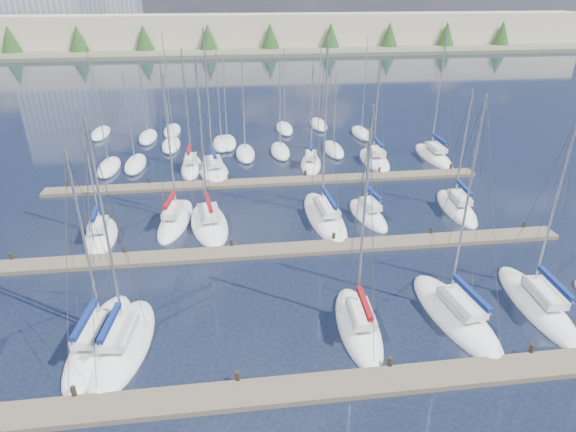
{
  "coord_description": "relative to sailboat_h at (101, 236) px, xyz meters",
  "views": [
    {
      "loc": [
        -3.8,
        -15.64,
        18.56
      ],
      "look_at": [
        0.0,
        14.0,
        4.0
      ],
      "focal_mm": 30.0,
      "sensor_mm": 36.0,
      "label": 1
    }
  ],
  "objects": [
    {
      "name": "sailboat_m",
      "position": [
        30.79,
        1.48,
        -0.0
      ],
      "size": [
        3.26,
        8.28,
        11.39
      ],
      "rotation": [
        0.0,
        0.0,
        -0.1
      ],
      "color": "white",
      "rests_on": "ground"
    },
    {
      "name": "sailboat_e",
      "position": [
        23.84,
        -13.3,
        -0.0
      ],
      "size": [
        3.96,
        9.31,
        14.22
      ],
      "rotation": [
        0.0,
        0.0,
        0.12
      ],
      "color": "white",
      "rests_on": "ground"
    },
    {
      "name": "sailboat_i",
      "position": [
        5.72,
        2.14,
        0.01
      ],
      "size": [
        3.6,
        8.63,
        13.72
      ],
      "rotation": [
        0.0,
        0.0,
        -0.15
      ],
      "color": "white",
      "rests_on": "ground"
    },
    {
      "name": "sailboat_d",
      "position": [
        17.66,
        -13.6,
        0.01
      ],
      "size": [
        2.76,
        7.8,
        12.73
      ],
      "rotation": [
        0.0,
        0.0,
        -0.05
      ],
      "color": "white",
      "rests_on": "ground"
    },
    {
      "name": "dock_mid",
      "position": [
        14.41,
        -4.06,
        -0.03
      ],
      "size": [
        44.0,
        1.93,
        1.1
      ],
      "color": "#6B5E4C",
      "rests_on": "ground"
    },
    {
      "name": "sailboat_q",
      "position": [
        27.16,
        15.14,
        -0.01
      ],
      "size": [
        3.1,
        8.2,
        11.84
      ],
      "rotation": [
        0.0,
        0.0,
        -0.03
      ],
      "color": "white",
      "rests_on": "ground"
    },
    {
      "name": "sailboat_k",
      "position": [
        18.55,
        1.16,
        0.0
      ],
      "size": [
        3.37,
        10.68,
        15.66
      ],
      "rotation": [
        0.0,
        0.0,
        0.05
      ],
      "color": "white",
      "rests_on": "ground"
    },
    {
      "name": "sailboat_n",
      "position": [
        6.4,
        15.27,
        0.02
      ],
      "size": [
        2.31,
        7.36,
        13.38
      ],
      "rotation": [
        0.0,
        0.0,
        -0.01
      ],
      "color": "white",
      "rests_on": "ground"
    },
    {
      "name": "sailboat_f",
      "position": [
        29.46,
        -12.96,
        -0.0
      ],
      "size": [
        3.02,
        9.07,
        12.78
      ],
      "rotation": [
        0.0,
        0.0,
        -0.06
      ],
      "color": "white",
      "rests_on": "ground"
    },
    {
      "name": "dock_near",
      "position": [
        14.41,
        -18.06,
        -0.03
      ],
      "size": [
        44.0,
        1.93,
        1.1
      ],
      "color": "#6B5E4C",
      "rests_on": "ground"
    },
    {
      "name": "sailboat_p",
      "position": [
        19.65,
        14.61,
        0.01
      ],
      "size": [
        3.43,
        7.09,
        11.83
      ],
      "rotation": [
        0.0,
        0.0,
        -0.18
      ],
      "color": "white",
      "rests_on": "ground"
    },
    {
      "name": "sailboat_c",
      "position": [
        4.01,
        -13.46,
        -0.01
      ],
      "size": [
        3.99,
        8.53,
        13.71
      ],
      "rotation": [
        0.0,
        0.0,
        -0.11
      ],
      "color": "white",
      "rests_on": "ground"
    },
    {
      "name": "ground",
      "position": [
        14.41,
        39.92,
        -0.18
      ],
      "size": [
        400.0,
        400.0,
        0.0
      ],
      "primitive_type": "plane",
      "color": "#192032",
      "rests_on": "ground"
    },
    {
      "name": "dock_far",
      "position": [
        14.41,
        9.94,
        -0.03
      ],
      "size": [
        44.0,
        1.93,
        1.1
      ],
      "color": "#6B5E4C",
      "rests_on": "ground"
    },
    {
      "name": "sailboat_l",
      "position": [
        22.41,
        1.05,
        0.0
      ],
      "size": [
        3.06,
        6.92,
        10.52
      ],
      "rotation": [
        0.0,
        0.0,
        0.13
      ],
      "color": "white",
      "rests_on": "ground"
    },
    {
      "name": "sailboat_r",
      "position": [
        34.42,
        15.57,
        0.01
      ],
      "size": [
        2.67,
        9.12,
        14.78
      ],
      "rotation": [
        0.0,
        0.0,
        -0.0
      ],
      "color": "white",
      "rests_on": "ground"
    },
    {
      "name": "sailboat_o",
      "position": [
        8.86,
        13.9,
        0.01
      ],
      "size": [
        4.06,
        8.63,
        15.43
      ],
      "rotation": [
        0.0,
        0.0,
        0.13
      ],
      "color": "white",
      "rests_on": "ground"
    },
    {
      "name": "sailboat_b",
      "position": [
        2.65,
        -12.97,
        -0.01
      ],
      "size": [
        3.65,
        8.95,
        12.03
      ],
      "rotation": [
        0.0,
        0.0,
        -0.11
      ],
      "color": "white",
      "rests_on": "ground"
    },
    {
      "name": "sailboat_j",
      "position": [
        8.6,
        1.21,
        -0.0
      ],
      "size": [
        4.12,
        8.92,
        14.34
      ],
      "rotation": [
        0.0,
        0.0,
        0.13
      ],
      "color": "white",
      "rests_on": "ground"
    },
    {
      "name": "sailboat_h",
      "position": [
        0.0,
        0.0,
        0.0
      ],
      "size": [
        3.03,
        6.69,
        11.28
      ],
      "rotation": [
        0.0,
        0.0,
        0.09
      ],
      "color": "white",
      "rests_on": "ground"
    },
    {
      "name": "distant_boats",
      "position": [
        10.06,
        23.69,
        0.11
      ],
      "size": [
        36.93,
        20.75,
        13.3
      ],
      "color": "#9EA0A5",
      "rests_on": "ground"
    },
    {
      "name": "shoreline",
      "position": [
        1.12,
        129.69,
        7.26
      ],
      "size": [
        400.0,
        60.0,
        38.0
      ],
      "color": "#666B51",
      "rests_on": "ground"
    }
  ]
}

